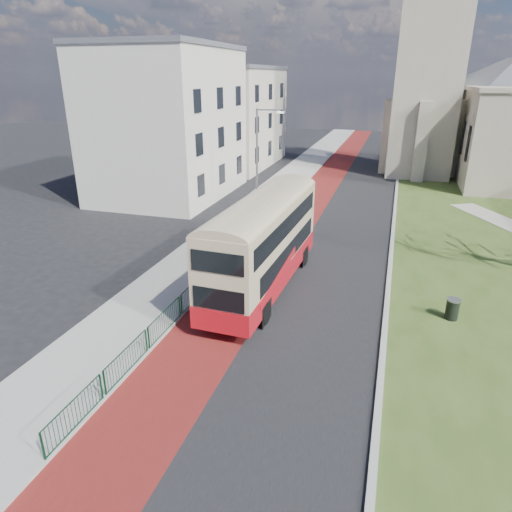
% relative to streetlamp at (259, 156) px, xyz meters
% --- Properties ---
extents(ground, '(160.00, 160.00, 0.00)m').
position_rel_streetlamp_xyz_m(ground, '(4.35, -18.00, -4.59)').
color(ground, black).
rests_on(ground, ground).
extents(road_carriageway, '(9.00, 120.00, 0.01)m').
position_rel_streetlamp_xyz_m(road_carriageway, '(5.85, 2.00, -4.59)').
color(road_carriageway, black).
rests_on(road_carriageway, ground).
extents(bus_lane, '(3.40, 120.00, 0.01)m').
position_rel_streetlamp_xyz_m(bus_lane, '(3.15, 2.00, -4.59)').
color(bus_lane, '#591414').
rests_on(bus_lane, ground).
extents(pavement_west, '(4.00, 120.00, 0.12)m').
position_rel_streetlamp_xyz_m(pavement_west, '(-0.65, 2.00, -4.53)').
color(pavement_west, gray).
rests_on(pavement_west, ground).
extents(kerb_west, '(0.25, 120.00, 0.13)m').
position_rel_streetlamp_xyz_m(kerb_west, '(1.35, 2.00, -4.53)').
color(kerb_west, '#999993').
rests_on(kerb_west, ground).
extents(kerb_east, '(0.25, 80.00, 0.13)m').
position_rel_streetlamp_xyz_m(kerb_east, '(10.45, 4.00, -4.53)').
color(kerb_east, '#999993').
rests_on(kerb_east, ground).
extents(pedestrian_railing, '(0.07, 24.00, 1.12)m').
position_rel_streetlamp_xyz_m(pedestrian_railing, '(1.40, -14.00, -4.04)').
color(pedestrian_railing, '#0C391F').
rests_on(pedestrian_railing, ground).
extents(gothic_church, '(16.38, 18.00, 40.00)m').
position_rel_streetlamp_xyz_m(gothic_church, '(16.91, 20.00, 8.54)').
color(gothic_church, '#9F9481').
rests_on(gothic_church, ground).
extents(street_block_near, '(10.30, 14.30, 13.00)m').
position_rel_streetlamp_xyz_m(street_block_near, '(-9.65, 4.00, 1.92)').
color(street_block_near, beige).
rests_on(street_block_near, ground).
extents(street_block_far, '(10.30, 16.30, 11.50)m').
position_rel_streetlamp_xyz_m(street_block_far, '(-9.65, 20.00, 1.17)').
color(street_block_far, beige).
rests_on(street_block_far, ground).
extents(streetlamp, '(2.13, 0.18, 8.00)m').
position_rel_streetlamp_xyz_m(streetlamp, '(0.00, 0.00, 0.00)').
color(streetlamp, gray).
rests_on(streetlamp, pavement_west).
extents(bus, '(3.10, 11.43, 4.74)m').
position_rel_streetlamp_xyz_m(bus, '(4.18, -13.05, -1.89)').
color(bus, '#AD1018').
rests_on(bus, ground).
extents(litter_bin, '(0.80, 0.80, 0.99)m').
position_rel_streetlamp_xyz_m(litter_bin, '(13.29, -13.66, -4.05)').
color(litter_bin, black).
rests_on(litter_bin, grass_green).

